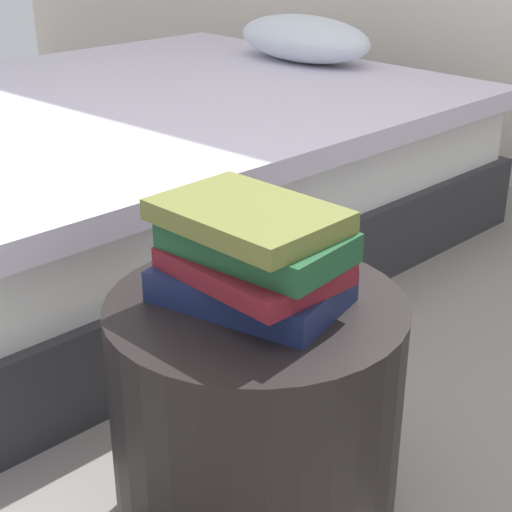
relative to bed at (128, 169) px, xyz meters
The scene contains 6 objects.
bed is the anchor object (origin of this frame).
side_table 1.32m from the bed, 31.06° to the right, with size 0.47×0.47×0.43m, color black.
book_navy 1.33m from the bed, 31.47° to the right, with size 0.28×0.18×0.05m, color #19234C.
book_maroon 1.35m from the bed, 31.30° to the right, with size 0.26×0.18×0.03m, color maroon.
book_forest 1.35m from the bed, 31.06° to the right, with size 0.27×0.16×0.04m, color #1E512D.
book_olive 1.36m from the bed, 31.52° to the right, with size 0.27×0.19×0.03m, color olive.
Camera 1 is at (0.71, -0.80, 1.00)m, focal length 55.84 mm.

